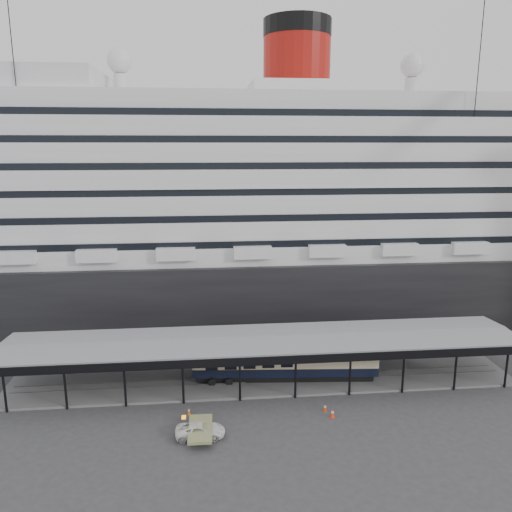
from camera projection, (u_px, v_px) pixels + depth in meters
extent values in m
plane|color=#333335|center=(269.00, 403.00, 50.92)|extent=(200.00, 200.00, 0.00)
cube|color=black|center=(244.00, 276.00, 80.92)|extent=(130.00, 30.00, 10.00)
cylinder|color=#9E120C|center=(297.00, 66.00, 74.67)|extent=(10.00, 10.00, 9.00)
cylinder|color=black|center=(297.00, 28.00, 73.53)|extent=(10.10, 10.10, 2.50)
sphere|color=silver|center=(119.00, 61.00, 72.08)|extent=(3.60, 3.60, 3.60)
sphere|color=silver|center=(412.00, 66.00, 76.36)|extent=(3.60, 3.60, 3.60)
cube|color=slate|center=(263.00, 380.00, 55.75)|extent=(56.00, 8.00, 0.24)
cube|color=slate|center=(264.00, 382.00, 55.02)|extent=(54.00, 0.08, 0.10)
cube|color=slate|center=(263.00, 376.00, 56.42)|extent=(54.00, 0.08, 0.10)
cube|color=black|center=(268.00, 361.00, 50.44)|extent=(56.00, 0.18, 0.90)
cube|color=black|center=(259.00, 329.00, 59.19)|extent=(56.00, 0.18, 0.90)
cube|color=slate|center=(263.00, 337.00, 54.66)|extent=(56.00, 9.00, 0.24)
cylinder|color=black|center=(24.00, 163.00, 64.09)|extent=(0.12, 0.12, 47.21)
cylinder|color=black|center=(470.00, 161.00, 68.41)|extent=(0.12, 0.12, 47.21)
imported|color=white|center=(200.00, 430.00, 44.97)|extent=(4.50, 2.12, 1.24)
cube|color=black|center=(285.00, 375.00, 55.89)|extent=(19.60, 3.77, 0.65)
cube|color=black|center=(285.00, 368.00, 55.71)|extent=(20.56, 4.21, 1.02)
cube|color=beige|center=(285.00, 359.00, 55.47)|extent=(20.56, 4.25, 1.21)
cube|color=black|center=(285.00, 352.00, 55.30)|extent=(20.56, 4.21, 0.37)
cube|color=#F25A0D|center=(189.00, 414.00, 48.86)|extent=(0.35, 0.35, 0.03)
cone|color=#F25A0D|center=(189.00, 411.00, 48.79)|extent=(0.30, 0.30, 0.64)
cylinder|color=white|center=(189.00, 410.00, 48.78)|extent=(0.21, 0.21, 0.13)
cube|color=red|center=(325.00, 411.00, 49.47)|extent=(0.48, 0.48, 0.03)
cone|color=red|center=(325.00, 407.00, 49.39)|extent=(0.40, 0.40, 0.72)
cylinder|color=white|center=(325.00, 407.00, 49.37)|extent=(0.23, 0.23, 0.14)
cube|color=#F8360D|center=(332.00, 417.00, 48.34)|extent=(0.57, 0.57, 0.03)
cone|color=#F8360D|center=(332.00, 413.00, 48.25)|extent=(0.48, 0.48, 0.83)
cylinder|color=white|center=(332.00, 412.00, 48.23)|extent=(0.26, 0.26, 0.16)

